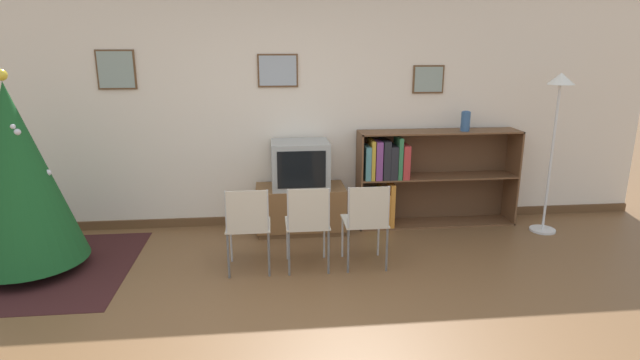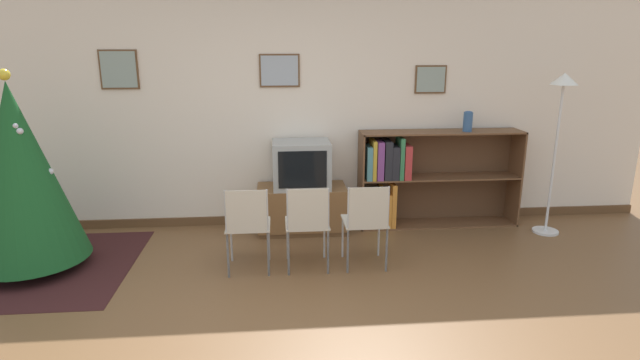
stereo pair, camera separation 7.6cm
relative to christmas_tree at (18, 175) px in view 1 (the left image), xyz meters
name	(u,v)px [view 1 (the left image)]	position (x,y,z in m)	size (l,w,h in m)	color
ground_plane	(294,347)	(2.37, -1.49, -0.92)	(24.00, 24.00, 0.00)	brown
wall_back	(280,108)	(2.36, 1.08, 0.43)	(8.66, 0.11, 2.70)	silver
area_rug	(33,270)	(0.00, 0.00, -0.91)	(1.80, 1.73, 0.01)	#381919
christmas_tree	(18,175)	(0.00, 0.00, 0.00)	(1.02, 1.02, 1.83)	maroon
tv_console	(301,209)	(2.56, 0.77, -0.66)	(0.98, 0.50, 0.51)	brown
television	(300,165)	(2.56, 0.77, -0.15)	(0.62, 0.48, 0.51)	#9E9E99
folding_chair_left	(248,224)	(2.02, -0.27, -0.45)	(0.40, 0.40, 0.82)	#BCB29E
folding_chair_center	(308,222)	(2.56, -0.27, -0.45)	(0.40, 0.40, 0.82)	#BCB29E
folding_chair_right	(366,220)	(3.10, -0.27, -0.45)	(0.40, 0.40, 0.82)	#BCB29E
bookshelf	(408,178)	(3.81, 0.85, -0.36)	(1.84, 0.36, 1.10)	brown
vase	(466,121)	(4.42, 0.81, 0.30)	(0.10, 0.10, 0.22)	#335684
standing_lamp	(557,112)	(5.28, 0.47, 0.43)	(0.28, 0.28, 1.75)	silver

